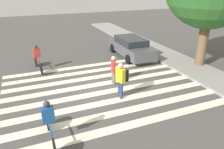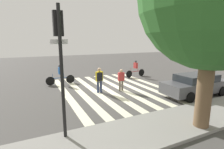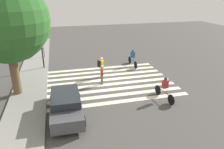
{
  "view_description": "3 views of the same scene",
  "coord_description": "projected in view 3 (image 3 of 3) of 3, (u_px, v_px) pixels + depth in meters",
  "views": [
    {
      "loc": [
        9.78,
        -3.5,
        5.17
      ],
      "look_at": [
        0.27,
        0.41,
        0.81
      ],
      "focal_mm": 35.0,
      "sensor_mm": 36.0,
      "label": 1
    },
    {
      "loc": [
        5.67,
        11.43,
        3.66
      ],
      "look_at": [
        -0.15,
        -0.52,
        1.0
      ],
      "focal_mm": 28.0,
      "sensor_mm": 36.0,
      "label": 2
    },
    {
      "loc": [
        -16.1,
        3.95,
        7.18
      ],
      "look_at": [
        -1.06,
        0.1,
        1.06
      ],
      "focal_mm": 35.0,
      "sensor_mm": 36.0,
      "label": 3
    }
  ],
  "objects": [
    {
      "name": "ground_plane",
      "position": [
        110.0,
        82.0,
        18.05
      ],
      "size": [
        60.0,
        60.0,
        0.0
      ],
      "primitive_type": "plane",
      "color": "#4C4947"
    },
    {
      "name": "sidewalk_curb",
      "position": [
        30.0,
        89.0,
        16.58
      ],
      "size": [
        36.0,
        2.5,
        0.14
      ],
      "color": "gray",
      "rests_on": "ground_plane"
    },
    {
      "name": "crosswalk_stripes",
      "position": [
        110.0,
        82.0,
        18.05
      ],
      "size": [
        7.43,
        10.0,
        0.01
      ],
      "color": "#F2EDCC",
      "rests_on": "ground_plane"
    },
    {
      "name": "traffic_light",
      "position": [
        42.0,
        34.0,
        19.79
      ],
      "size": [
        0.6,
        0.5,
        4.81
      ],
      "color": "black",
      "rests_on": "ground_plane"
    },
    {
      "name": "parking_meter",
      "position": [
        44.0,
        50.0,
        23.89
      ],
      "size": [
        0.15,
        0.15,
        1.27
      ],
      "color": "black",
      "rests_on": "ground_plane"
    },
    {
      "name": "street_tree",
      "position": [
        6.0,
        21.0,
        13.97
      ],
      "size": [
        5.59,
        5.59,
        8.08
      ],
      "color": "brown",
      "rests_on": "ground_plane"
    },
    {
      "name": "pedestrian_adult_yellow_jacket",
      "position": [
        101.0,
        65.0,
        18.74
      ],
      "size": [
        0.53,
        0.49,
        1.77
      ],
      "rotation": [
        0.0,
        0.0,
        3.4
      ],
      "color": "navy",
      "rests_on": "ground_plane"
    },
    {
      "name": "pedestrian_adult_tall_backpack",
      "position": [
        102.0,
        74.0,
        17.31
      ],
      "size": [
        0.47,
        0.28,
        1.59
      ],
      "rotation": [
        0.0,
        0.0,
        2.93
      ],
      "color": "#6B6051",
      "rests_on": "ground_plane"
    },
    {
      "name": "cyclist_far_lane",
      "position": [
        133.0,
        57.0,
        21.47
      ],
      "size": [
        2.35,
        0.4,
        1.66
      ],
      "rotation": [
        0.0,
        0.0,
        0.02
      ],
      "color": "black",
      "rests_on": "ground_plane"
    },
    {
      "name": "cyclist_mid_street",
      "position": [
        165.0,
        88.0,
        14.88
      ],
      "size": [
        2.31,
        0.43,
        1.66
      ],
      "rotation": [
        0.0,
        0.0,
        0.12
      ],
      "color": "black",
      "rests_on": "ground_plane"
    },
    {
      "name": "car_parked_far_curb",
      "position": [
        66.0,
        104.0,
        13.08
      ],
      "size": [
        4.76,
        2.0,
        1.43
      ],
      "rotation": [
        0.0,
        0.0,
        -0.02
      ],
      "color": "#4C4C51",
      "rests_on": "ground_plane"
    }
  ]
}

